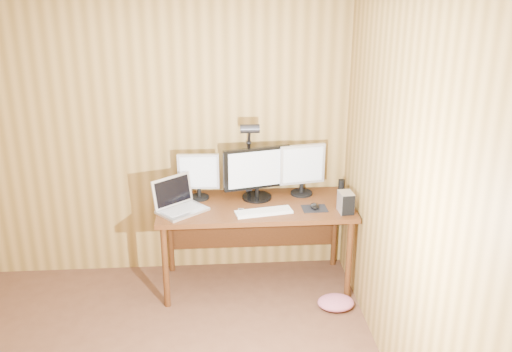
{
  "coord_description": "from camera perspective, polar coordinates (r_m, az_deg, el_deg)",
  "views": [
    {
      "loc": [
        0.62,
        -2.69,
        2.61
      ],
      "look_at": [
        0.93,
        1.58,
        1.02
      ],
      "focal_mm": 40.0,
      "sensor_mm": 36.0,
      "label": 1
    }
  ],
  "objects": [
    {
      "name": "laptop",
      "position": [
        4.63,
        -7.79,
        -2.63
      ],
      "size": [
        0.46,
        0.45,
        0.26
      ],
      "rotation": [
        0.0,
        0.0,
        0.69
      ],
      "color": "silver",
      "rests_on": "desk"
    },
    {
      "name": "monitor_center",
      "position": [
        4.76,
        0.1,
        0.36
      ],
      "size": [
        0.57,
        0.25,
        0.45
      ],
      "rotation": [
        0.0,
        0.0,
        0.24
      ],
      "color": "black",
      "rests_on": "desk"
    },
    {
      "name": "hard_drive",
      "position": [
        4.6,
        8.97,
        -2.62
      ],
      "size": [
        0.12,
        0.16,
        0.17
      ],
      "rotation": [
        0.0,
        0.0,
        0.07
      ],
      "color": "silver",
      "rests_on": "desk"
    },
    {
      "name": "mouse",
      "position": [
        4.65,
        5.88,
        -3.01
      ],
      "size": [
        0.09,
        0.12,
        0.04
      ],
      "primitive_type": "ellipsoid",
      "rotation": [
        0.0,
        0.0,
        0.17
      ],
      "color": "black",
      "rests_on": "mousepad"
    },
    {
      "name": "fabric_pile",
      "position": [
        4.76,
        7.98,
        -12.43
      ],
      "size": [
        0.33,
        0.28,
        0.09
      ],
      "primitive_type": null,
      "rotation": [
        0.0,
        0.0,
        -0.14
      ],
      "color": "#C35E76",
      "rests_on": "floor"
    },
    {
      "name": "desk",
      "position": [
        4.83,
        -0.11,
        -3.86
      ],
      "size": [
        1.6,
        0.7,
        0.75
      ],
      "color": "#4A250F",
      "rests_on": "floor"
    },
    {
      "name": "room_shell",
      "position": [
        3.08,
        -15.4,
        -6.62
      ],
      "size": [
        4.0,
        4.0,
        4.0
      ],
      "color": "brown",
      "rests_on": "ground"
    },
    {
      "name": "keyboard",
      "position": [
        4.55,
        0.78,
        -3.59
      ],
      "size": [
        0.47,
        0.22,
        0.02
      ],
      "rotation": [
        0.0,
        0.0,
        0.18
      ],
      "color": "white",
      "rests_on": "desk"
    },
    {
      "name": "monitor_right",
      "position": [
        4.85,
        4.64,
        0.8
      ],
      "size": [
        0.39,
        0.19,
        0.45
      ],
      "rotation": [
        0.0,
        0.0,
        0.18
      ],
      "color": "black",
      "rests_on": "desk"
    },
    {
      "name": "phone",
      "position": [
        4.58,
        -1.48,
        -3.54
      ],
      "size": [
        0.05,
        0.09,
        0.01
      ],
      "rotation": [
        0.0,
        0.0,
        0.0
      ],
      "color": "silver",
      "rests_on": "desk"
    },
    {
      "name": "monitor_left",
      "position": [
        4.78,
        -5.77,
        0.08
      ],
      "size": [
        0.35,
        0.16,
        0.39
      ],
      "rotation": [
        0.0,
        0.0,
        -0.05
      ],
      "color": "black",
      "rests_on": "desk"
    },
    {
      "name": "mousepad",
      "position": [
        4.66,
        5.87,
        -3.25
      ],
      "size": [
        0.21,
        0.17,
        0.0
      ],
      "primitive_type": "cube",
      "rotation": [
        0.0,
        0.0,
        0.03
      ],
      "color": "black",
      "rests_on": "desk"
    },
    {
      "name": "desk_lamp",
      "position": [
        4.77,
        -0.66,
        2.86
      ],
      "size": [
        0.16,
        0.23,
        0.69
      ],
      "rotation": [
        0.0,
        0.0,
        0.27
      ],
      "color": "black",
      "rests_on": "desk"
    },
    {
      "name": "speaker",
      "position": [
        4.95,
        8.53,
        -1.11
      ],
      "size": [
        0.06,
        0.06,
        0.13
      ],
      "primitive_type": "cylinder",
      "color": "black",
      "rests_on": "desk"
    }
  ]
}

